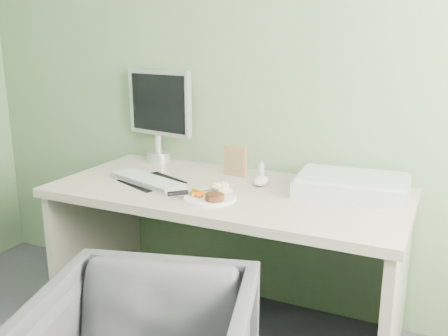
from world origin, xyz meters
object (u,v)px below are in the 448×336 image
at_px(desk, 227,226).
at_px(plate, 210,198).
at_px(scanner, 352,186).
at_px(monitor, 159,111).

relative_size(desk, plate, 7.15).
relative_size(scanner, monitor, 0.96).
xyz_separation_m(scanner, monitor, (-1.08, 0.16, 0.24)).
bearing_deg(monitor, plate, -31.61).
bearing_deg(monitor, scanner, 1.43).
height_order(scanner, monitor, monitor).
height_order(plate, scanner, scanner).
height_order(desk, monitor, monitor).
xyz_separation_m(desk, monitor, (-0.55, 0.31, 0.46)).
distance_m(plate, scanner, 0.62).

